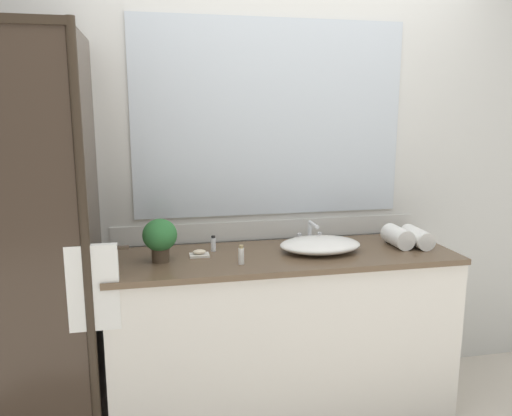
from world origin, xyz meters
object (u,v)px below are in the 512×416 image
Objects in this scene: amenity_bottle_conditioner at (213,244)px; rolled_towel_near_edge at (417,237)px; sink_basin at (320,245)px; potted_plant at (160,237)px; faucet at (310,236)px; soap_dish at (199,254)px; amenity_bottle_shampoo at (241,255)px; rolled_towel_middle at (398,237)px.

rolled_towel_near_edge is at bearing -6.72° from amenity_bottle_conditioner.
potted_plant is (-0.83, -0.00, 0.09)m from sink_basin.
faucet is 0.79× the size of potted_plant.
amenity_bottle_conditioner is at bearing 166.60° from sink_basin.
potted_plant is (-0.83, -0.18, 0.08)m from faucet.
sink_basin is 2.56× the size of faucet.
amenity_bottle_shampoo is at bearing -42.45° from soap_dish.
faucet reaches higher than rolled_towel_middle.
rolled_towel_middle reaches higher than sink_basin.
soap_dish is at bearing 13.98° from potted_plant.
amenity_bottle_shampoo is 0.91m from rolled_towel_middle.
faucet reaches higher than sink_basin.
potted_plant is at bearing -166.02° from soap_dish.
rolled_towel_near_edge is at bearing -8.46° from rolled_towel_middle.
faucet is at bearing 11.89° from potted_plant.
potted_plant is 1.29m from rolled_towel_middle.
faucet reaches higher than amenity_bottle_shampoo.
rolled_towel_middle is at bearing -1.61° from soap_dish.
potted_plant is at bearing -154.46° from amenity_bottle_conditioner.
amenity_bottle_shampoo is 1.02m from rolled_towel_near_edge.
amenity_bottle_shampoo reaches higher than amenity_bottle_conditioner.
rolled_towel_near_edge is (1.12, -0.13, 0.01)m from amenity_bottle_conditioner.
rolled_towel_near_edge is at bearing -2.24° from soap_dish.
soap_dish is at bearing 137.55° from amenity_bottle_shampoo.
rolled_towel_middle is (1.01, -0.12, 0.01)m from amenity_bottle_conditioner.
amenity_bottle_shampoo is (-0.45, -0.30, -0.00)m from faucet.
potted_plant is 0.41m from amenity_bottle_shampoo.
rolled_towel_near_edge reaches higher than sink_basin.
amenity_bottle_conditioner is at bearing 25.54° from potted_plant.
amenity_bottle_shampoo is (0.11, -0.26, 0.01)m from amenity_bottle_conditioner.
amenity_bottle_conditioner is at bearing 112.32° from amenity_bottle_shampoo.
amenity_bottle_shampoo is (0.38, -0.12, -0.08)m from potted_plant.
amenity_bottle_conditioner is at bearing -175.66° from faucet.
rolled_towel_middle reaches higher than soap_dish.
rolled_towel_near_edge is 1.15× the size of rolled_towel_middle.
amenity_bottle_shampoo is (-0.45, -0.12, 0.01)m from sink_basin.
amenity_bottle_shampoo is at bearing -164.47° from sink_basin.
amenity_bottle_conditioner is (-0.55, 0.13, 0.00)m from sink_basin.
amenity_bottle_conditioner is (0.08, 0.08, 0.03)m from soap_dish.
potted_plant reaches higher than rolled_towel_middle.
amenity_bottle_conditioner is at bearing 173.28° from rolled_towel_near_edge.
faucet is 2.03× the size of amenity_bottle_conditioner.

